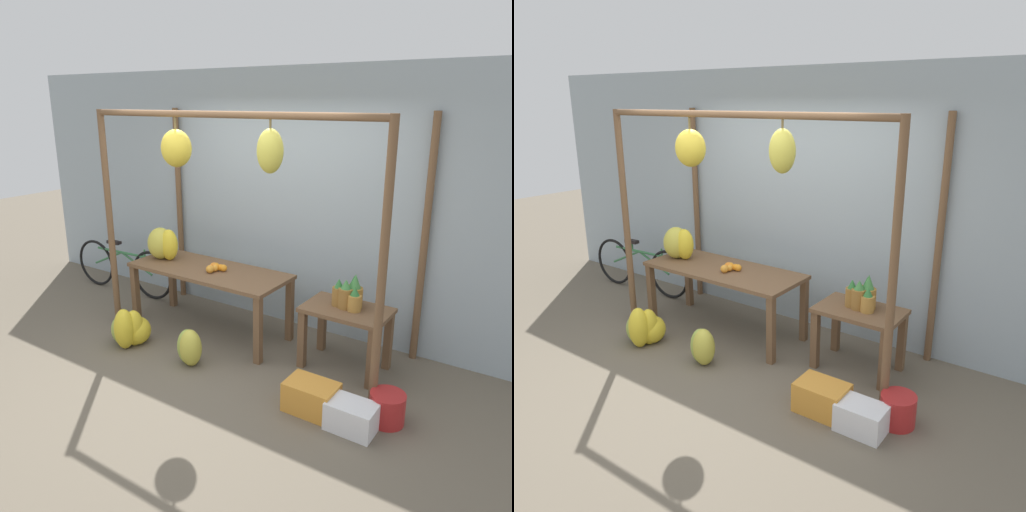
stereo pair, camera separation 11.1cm
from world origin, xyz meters
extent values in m
plane|color=#665B4C|center=(0.00, 0.00, 0.00)|extent=(20.00, 20.00, 0.00)
cube|color=#99A8B2|center=(0.00, 1.60, 1.40)|extent=(8.00, 0.08, 2.80)
cylinder|color=brown|center=(-1.52, 0.41, 1.19)|extent=(0.07, 0.07, 2.37)
cylinder|color=brown|center=(1.52, 0.41, 1.19)|extent=(0.07, 0.07, 2.37)
cylinder|color=brown|center=(-1.52, 1.51, 1.19)|extent=(0.07, 0.07, 2.37)
cylinder|color=brown|center=(1.52, 1.51, 1.19)|extent=(0.07, 0.07, 2.37)
cylinder|color=brown|center=(0.00, 0.41, 2.34)|extent=(3.05, 0.06, 0.06)
cylinder|color=brown|center=(-0.51, 0.41, 2.26)|extent=(0.02, 0.02, 0.11)
ellipsoid|color=gold|center=(-0.51, 0.41, 2.04)|extent=(0.30, 0.27, 0.34)
cylinder|color=brown|center=(0.51, 0.41, 2.28)|extent=(0.02, 0.02, 0.07)
ellipsoid|color=gold|center=(0.51, 0.41, 2.07)|extent=(0.23, 0.20, 0.36)
cube|color=brown|center=(-0.54, 0.86, 0.71)|extent=(1.77, 0.70, 0.04)
cube|color=brown|center=(-1.37, 0.56, 0.34)|extent=(0.07, 0.07, 0.69)
cube|color=brown|center=(0.30, 0.56, 0.34)|extent=(0.07, 0.07, 0.69)
cube|color=brown|center=(-1.37, 1.16, 0.34)|extent=(0.07, 0.07, 0.69)
cube|color=brown|center=(0.30, 1.16, 0.34)|extent=(0.07, 0.07, 0.69)
cube|color=brown|center=(1.03, 0.95, 0.59)|extent=(0.79, 0.52, 0.04)
cube|color=brown|center=(0.68, 0.74, 0.29)|extent=(0.07, 0.07, 0.57)
cube|color=brown|center=(1.37, 0.74, 0.29)|extent=(0.07, 0.07, 0.57)
cube|color=brown|center=(0.68, 1.16, 0.29)|extent=(0.07, 0.07, 0.57)
cube|color=brown|center=(1.37, 1.16, 0.29)|extent=(0.07, 0.07, 0.57)
ellipsoid|color=yellow|center=(-1.10, 0.86, 0.91)|extent=(0.21, 0.19, 0.35)
ellipsoid|color=gold|center=(-1.22, 0.84, 0.91)|extent=(0.39, 0.39, 0.36)
sphere|color=orange|center=(-0.44, 0.76, 0.77)|extent=(0.08, 0.08, 0.08)
sphere|color=orange|center=(-0.35, 0.88, 0.77)|extent=(0.08, 0.08, 0.08)
sphere|color=orange|center=(-0.44, 0.85, 0.77)|extent=(0.09, 0.09, 0.09)
sphere|color=orange|center=(-0.43, 0.82, 0.77)|extent=(0.07, 0.07, 0.07)
sphere|color=orange|center=(-0.39, 0.88, 0.77)|extent=(0.07, 0.07, 0.07)
sphere|color=orange|center=(-0.45, 0.84, 0.78)|extent=(0.09, 0.09, 0.09)
sphere|color=orange|center=(-0.45, 0.79, 0.77)|extent=(0.07, 0.07, 0.07)
cylinder|color=olive|center=(1.04, 1.05, 0.71)|extent=(0.12, 0.12, 0.19)
cone|color=#337538|center=(1.04, 1.05, 0.85)|extent=(0.08, 0.08, 0.10)
cylinder|color=olive|center=(1.01, 0.95, 0.71)|extent=(0.14, 0.14, 0.19)
cone|color=#428442|center=(1.01, 0.95, 0.85)|extent=(0.10, 0.10, 0.09)
cylinder|color=olive|center=(0.93, 0.97, 0.70)|extent=(0.12, 0.12, 0.18)
cone|color=#337538|center=(0.93, 0.97, 0.84)|extent=(0.08, 0.08, 0.09)
cylinder|color=#A3702D|center=(1.07, 1.01, 0.71)|extent=(0.15, 0.15, 0.19)
cone|color=#428442|center=(1.07, 1.01, 0.87)|extent=(0.10, 0.10, 0.14)
cylinder|color=#B27F38|center=(1.11, 0.93, 0.69)|extent=(0.12, 0.12, 0.15)
cone|color=#337538|center=(1.11, 0.93, 0.81)|extent=(0.09, 0.09, 0.08)
ellipsoid|color=yellow|center=(-0.98, 0.14, 0.20)|extent=(0.19, 0.21, 0.39)
ellipsoid|color=yellow|center=(-0.98, 0.20, 0.14)|extent=(0.35, 0.37, 0.29)
ellipsoid|color=#9EB247|center=(-1.10, 0.11, 0.16)|extent=(0.38, 0.37, 0.32)
ellipsoid|color=yellow|center=(-1.01, 0.05, 0.22)|extent=(0.32, 0.32, 0.43)
ellipsoid|color=gold|center=(-0.22, 0.16, 0.19)|extent=(0.29, 0.27, 0.37)
ellipsoid|color=#9EB247|center=(-0.26, 0.17, 0.18)|extent=(0.28, 0.27, 0.36)
cube|color=orange|center=(1.10, 0.14, 0.13)|extent=(0.42, 0.29, 0.26)
cylinder|color=#AD2323|center=(1.67, 0.34, 0.13)|extent=(0.28, 0.28, 0.25)
torus|color=black|center=(-2.76, 1.12, 0.32)|extent=(0.64, 0.07, 0.64)
torus|color=black|center=(-1.75, 1.18, 0.32)|extent=(0.64, 0.07, 0.64)
cylinder|color=#337042|center=(-2.26, 1.15, 0.55)|extent=(0.86, 0.08, 0.03)
cylinder|color=#337042|center=(-2.51, 1.14, 0.43)|extent=(0.52, 0.06, 0.25)
cylinder|color=#337042|center=(-2.00, 1.17, 0.43)|extent=(0.52, 0.06, 0.25)
cylinder|color=#337042|center=(-2.38, 1.15, 0.60)|extent=(0.02, 0.02, 0.10)
cube|color=black|center=(-2.38, 1.15, 0.67)|extent=(0.20, 0.09, 0.04)
cylinder|color=#337042|center=(-1.85, 1.17, 0.60)|extent=(0.02, 0.02, 0.10)
cube|color=silver|center=(1.48, 0.10, 0.12)|extent=(0.38, 0.26, 0.23)
camera|label=1|loc=(2.71, -3.07, 2.46)|focal=35.00mm
camera|label=2|loc=(2.80, -3.01, 2.46)|focal=35.00mm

